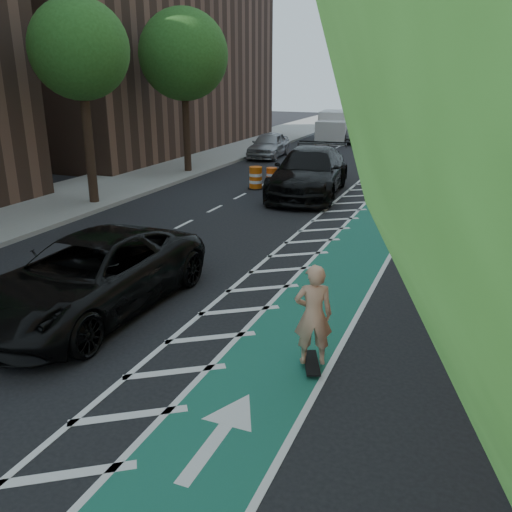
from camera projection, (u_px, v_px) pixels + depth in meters
The scene contains 19 objects.
ground at pixel (147, 325), 11.38m from camera, with size 120.00×120.00×0.00m, color black.
bike_lane at pixel (378, 222), 19.04m from camera, with size 2.00×90.00×0.01m, color #1C6346.
buffer_strip at pixel (336, 218), 19.58m from camera, with size 1.40×90.00×0.01m, color silver.
sidewalk_left at pixel (89, 192), 23.52m from camera, with size 5.00×90.00×0.15m, color gray.
curb_right at pixel (503, 233), 17.56m from camera, with size 0.12×90.00×0.16m, color gray.
curb_left at pixel (137, 196), 22.64m from camera, with size 0.12×90.00×0.16m, color gray.
building_left_far at pixel (115, 8), 35.74m from camera, with size 14.00×22.00×18.00m, color brown.
tree_l_c at pixel (73, 50), 19.34m from camera, with size 4.20×4.20×7.90m.
tree_l_d at pixel (184, 55), 26.34m from camera, with size 4.20×4.20×7.90m.
skateboard at pixel (311, 363), 9.73m from camera, with size 0.57×0.91×0.12m.
skateboarder at pixel (313, 315), 9.42m from camera, with size 0.68×0.44×1.86m, color tan.
suv_near at pixel (90, 276), 11.81m from camera, with size 2.78×6.03×1.68m, color black.
suv_far at pixel (309, 172), 23.06m from camera, with size 2.73×6.71×1.95m, color black.
car_silver at pixel (269, 145), 33.10m from camera, with size 1.79×4.45×1.52m, color #9D9EA2.
car_grey at pixel (357, 131), 40.32m from camera, with size 1.67×4.77×1.57m, color #57585C.
box_truck at pixel (336, 127), 40.80m from camera, with size 2.78×5.37×2.16m.
barrel_a at pixel (139, 253), 14.67m from camera, with size 0.60×0.60×0.82m.
barrel_b at pixel (256, 178), 24.35m from camera, with size 0.73×0.73×0.99m.
barrel_c at pixel (272, 178), 24.90m from camera, with size 0.63×0.63×0.85m.
Camera 1 is at (6.04, -8.64, 5.08)m, focal length 38.00 mm.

